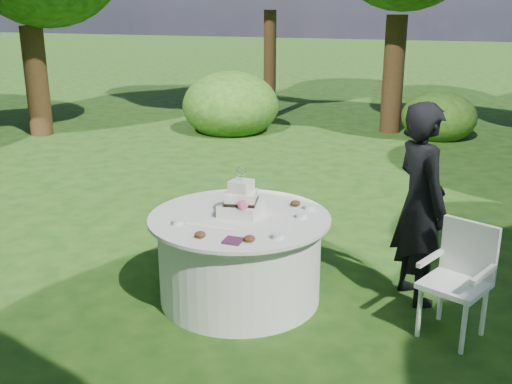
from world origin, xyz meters
TOP-DOWN VIEW (x-y plane):
  - ground at (0.00, 0.00)m, footprint 80.00×80.00m
  - napkins at (0.16, -0.56)m, footprint 0.14×0.14m
  - feather_plume at (-0.13, -0.33)m, footprint 0.48×0.07m
  - guest at (1.45, 0.52)m, footprint 0.70×0.76m
  - table at (0.00, 0.00)m, footprint 1.56×1.56m
  - cake at (0.00, 0.04)m, footprint 0.33×0.35m
  - chair at (1.82, 0.02)m, footprint 0.59×0.59m
  - votives at (0.27, -0.06)m, footprint 1.02×0.84m
  - petal_cups at (0.18, -0.22)m, footprint 0.58×1.07m

SIDE VIEW (x-z plane):
  - ground at x=0.00m, z-range 0.00..0.00m
  - table at x=0.00m, z-range 0.00..0.77m
  - chair at x=1.82m, z-range 0.07..0.97m
  - feather_plume at x=-0.13m, z-range 0.77..0.78m
  - napkins at x=0.16m, z-range 0.77..0.79m
  - votives at x=0.27m, z-range 0.77..0.81m
  - petal_cups at x=0.18m, z-range 0.77..0.82m
  - guest at x=1.45m, z-range 0.00..1.75m
  - cake at x=0.00m, z-range 0.67..1.10m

